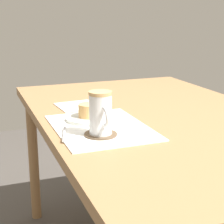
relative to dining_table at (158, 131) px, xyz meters
The scene contains 8 objects.
dining_table is the anchor object (origin of this frame).
placemat 0.28m from the dining_table, 72.78° to the right, with size 0.39×0.29×0.00m, color white.
pastry_plate 0.28m from the dining_table, 91.46° to the right, with size 0.16×0.16×0.01m, color silver.
pastry 0.29m from the dining_table, 91.46° to the right, with size 0.08×0.08×0.05m, color #E0A860.
coffee_coaster 0.33m from the dining_table, 60.77° to the right, with size 0.10×0.10×0.01m, color brown.
coffee_mug 0.35m from the dining_table, 60.39° to the right, with size 0.10×0.07×0.13m.
teaspoon 0.41m from the dining_table, 72.83° to the right, with size 0.01×0.01×0.13m, color silver.
paper_napkin 0.34m from the dining_table, 131.10° to the right, with size 0.15×0.15×0.00m, color white.
Camera 1 is at (1.18, -0.63, 1.07)m, focal length 60.00 mm.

